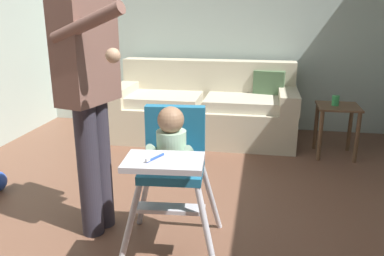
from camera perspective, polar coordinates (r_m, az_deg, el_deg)
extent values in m
cube|color=brown|center=(2.73, -4.94, -16.05)|extent=(5.86, 6.81, 0.10)
cube|color=#B3C5BB|center=(4.89, 2.93, 15.01)|extent=(5.06, 0.06, 2.55)
cube|color=beige|center=(4.48, 1.66, 0.92)|extent=(2.02, 0.84, 0.40)
cube|color=beige|center=(4.71, 2.31, 7.05)|extent=(2.02, 0.22, 0.46)
cube|color=beige|center=(4.63, -9.70, 5.03)|extent=(0.20, 0.84, 0.20)
cube|color=beige|center=(4.37, 13.76, 4.08)|extent=(0.20, 0.84, 0.20)
cube|color=beige|center=(4.46, -3.97, 4.17)|extent=(0.80, 0.60, 0.11)
cube|color=beige|center=(4.33, 7.32, 3.70)|extent=(0.80, 0.60, 0.11)
cube|color=#4C6B47|center=(4.54, 11.06, 6.00)|extent=(0.35, 0.16, 0.34)
cylinder|color=silver|center=(2.29, -9.20, -14.39)|extent=(0.16, 0.18, 0.52)
cylinder|color=silver|center=(2.23, 2.23, -15.10)|extent=(0.18, 0.16, 0.52)
cylinder|color=silver|center=(2.66, -6.87, -9.54)|extent=(0.18, 0.16, 0.52)
cylinder|color=silver|center=(2.61, 2.77, -9.99)|extent=(0.16, 0.18, 0.52)
cube|color=teal|center=(2.31, -2.87, -6.08)|extent=(0.39, 0.39, 0.05)
cube|color=teal|center=(2.39, -2.43, -0.55)|extent=(0.36, 0.10, 0.32)
cube|color=silver|center=(1.99, -4.11, -4.94)|extent=(0.42, 0.29, 0.03)
cube|color=silver|center=(2.30, -3.18, -11.60)|extent=(0.41, 0.13, 0.02)
cylinder|color=#A9CEAC|center=(2.25, -2.99, -3.10)|extent=(0.18, 0.18, 0.22)
sphere|color=#997051|center=(2.18, -3.10, 1.19)|extent=(0.15, 0.15, 0.15)
cylinder|color=#A9CEAC|center=(2.22, -5.83, -3.09)|extent=(0.06, 0.15, 0.10)
cylinder|color=#A9CEAC|center=(2.19, -0.42, -3.28)|extent=(0.06, 0.15, 0.10)
cylinder|color=blue|center=(1.98, -5.35, -4.32)|extent=(0.07, 0.12, 0.01)
cube|color=white|center=(1.94, -6.47, -4.61)|extent=(0.02, 0.03, 0.02)
cylinder|color=#332F3B|center=(2.60, -14.72, -6.14)|extent=(0.14, 0.14, 0.88)
cylinder|color=#332F3B|center=(2.69, -13.11, -5.27)|extent=(0.14, 0.14, 0.88)
cube|color=brown|center=(2.46, -15.14, 10.64)|extent=(0.30, 0.44, 0.62)
cylinder|color=brown|center=(2.21, -15.08, 14.44)|extent=(0.48, 0.19, 0.23)
sphere|color=tan|center=(2.12, -11.39, 10.26)|extent=(0.08, 0.08, 0.08)
cylinder|color=brown|center=(2.65, -11.78, 11.27)|extent=(0.07, 0.07, 0.56)
cube|color=brown|center=(4.14, 20.47, 2.93)|extent=(0.40, 0.40, 0.02)
cylinder|color=brown|center=(4.02, 18.11, -1.10)|extent=(0.04, 0.04, 0.50)
cylinder|color=brown|center=(4.08, 22.83, -1.33)|extent=(0.04, 0.04, 0.50)
cylinder|color=brown|center=(4.34, 17.55, 0.27)|extent=(0.04, 0.04, 0.50)
cylinder|color=brown|center=(4.40, 21.93, 0.03)|extent=(0.04, 0.04, 0.50)
cylinder|color=green|center=(4.12, 20.11, 3.77)|extent=(0.07, 0.07, 0.10)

